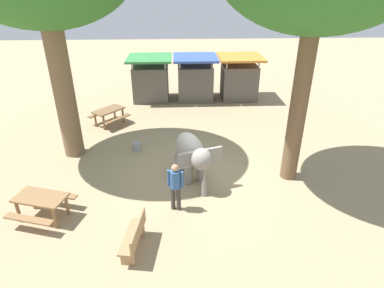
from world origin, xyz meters
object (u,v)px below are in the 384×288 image
object	(u,v)px
wooden_bench	(135,236)
picnic_table_far	(41,202)
market_stall_orange	(239,80)
person_handler	(175,184)
picnic_table_near	(109,113)
elephant	(192,153)
feed_bucket	(137,147)
market_stall_green	(151,81)
market_stall_blue	(195,80)

from	to	relation	value
wooden_bench	picnic_table_far	world-z (taller)	wooden_bench
market_stall_orange	picnic_table_far	bearing A→B (deg)	-125.91
person_handler	picnic_table_near	distance (m)	7.58
picnic_table_far	picnic_table_near	bearing A→B (deg)	-79.55
wooden_bench	market_stall_orange	bearing A→B (deg)	-13.47
elephant	wooden_bench	bearing A→B (deg)	-44.82
picnic_table_far	feed_bucket	xyz separation A→B (m)	(2.34, 4.26, -0.43)
picnic_table_near	market_stall_green	xyz separation A→B (m)	(1.84, 3.63, 0.55)
elephant	market_stall_green	xyz separation A→B (m)	(-2.02, 8.72, 0.10)
market_stall_orange	picnic_table_near	bearing A→B (deg)	-152.73
person_handler	market_stall_green	bearing A→B (deg)	22.22
market_stall_green	market_stall_blue	xyz separation A→B (m)	(2.60, 0.00, 0.00)
feed_bucket	picnic_table_near	bearing A→B (deg)	120.21
picnic_table_far	market_stall_orange	xyz separation A→B (m)	(7.75, 10.70, 0.55)
wooden_bench	feed_bucket	size ratio (longest dim) A/B	4.01
wooden_bench	feed_bucket	world-z (taller)	wooden_bench
market_stall_green	market_stall_orange	bearing A→B (deg)	0.00
elephant	picnic_table_far	bearing A→B (deg)	-85.47
elephant	feed_bucket	size ratio (longest dim) A/B	6.52
picnic_table_near	picnic_table_far	xyz separation A→B (m)	(-0.70, -7.07, 0.00)
market_stall_orange	market_stall_blue	bearing A→B (deg)	180.00
wooden_bench	picnic_table_near	distance (m)	8.79
elephant	market_stall_orange	size ratio (longest dim) A/B	0.93
elephant	market_stall_blue	xyz separation A→B (m)	(0.58, 8.72, 0.10)
market_stall_green	market_stall_blue	size ratio (longest dim) A/B	1.00
picnic_table_near	market_stall_orange	distance (m)	7.94
market_stall_blue	market_stall_orange	bearing A→B (deg)	0.00
person_handler	picnic_table_far	xyz separation A→B (m)	(-3.99, -0.24, -0.36)
elephant	picnic_table_far	xyz separation A→B (m)	(-4.57, -1.98, -0.45)
person_handler	market_stall_orange	distance (m)	11.11
picnic_table_far	elephant	bearing A→B (deg)	-140.46
picnic_table_far	market_stall_green	distance (m)	11.01
market_stall_green	market_stall_orange	size ratio (longest dim) A/B	1.00
picnic_table_near	market_stall_orange	xyz separation A→B (m)	(7.04, 3.63, 0.55)
market_stall_blue	feed_bucket	distance (m)	7.09
elephant	market_stall_orange	world-z (taller)	market_stall_orange
market_stall_orange	feed_bucket	world-z (taller)	market_stall_orange
picnic_table_near	feed_bucket	size ratio (longest dim) A/B	5.83
picnic_table_near	market_stall_orange	world-z (taller)	market_stall_orange
market_stall_orange	elephant	bearing A→B (deg)	-110.01
elephant	picnic_table_far	world-z (taller)	elephant
picnic_table_far	market_stall_blue	size ratio (longest dim) A/B	0.74
person_handler	market_stall_blue	xyz separation A→B (m)	(1.16, 10.46, 0.19)
elephant	feed_bucket	bearing A→B (deg)	-154.52
market_stall_orange	feed_bucket	xyz separation A→B (m)	(-5.41, -6.44, -0.98)
market_stall_blue	market_stall_orange	distance (m)	2.60
feed_bucket	market_stall_blue	bearing A→B (deg)	66.44
picnic_table_near	market_stall_blue	bearing A→B (deg)	169.02
picnic_table_near	market_stall_orange	size ratio (longest dim) A/B	0.83
picnic_table_near	picnic_table_far	world-z (taller)	same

